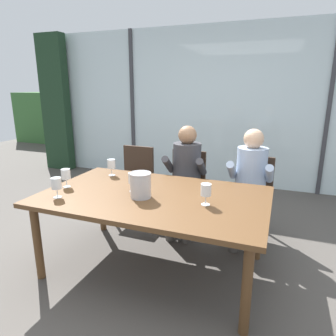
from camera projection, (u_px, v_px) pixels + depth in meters
ground at (187, 223)px, 3.72m from camera, size 14.00×14.00×0.00m
window_glass_panel at (220, 107)px, 4.97m from camera, size 7.15×0.03×2.60m
window_mullion_left at (133, 105)px, 5.51m from camera, size 0.06×0.06×2.60m
window_mullion_right at (329, 110)px, 4.40m from camera, size 0.06×0.06×2.60m
hillside_vineyard at (242, 122)px, 7.83m from camera, size 13.15×2.40×1.47m
curtain_heavy_drape at (56, 104)px, 5.92m from camera, size 0.56×0.20×2.60m
dining_table at (154, 201)px, 2.64m from camera, size 1.95×1.20×0.72m
chair_near_curtain at (135, 176)px, 3.86m from camera, size 0.45×0.45×0.89m
chair_left_of_center at (186, 182)px, 3.60m from camera, size 0.46×0.46×0.89m
chair_center at (251, 190)px, 3.33m from camera, size 0.50×0.50×0.89m
person_charcoal_jacket at (185, 172)px, 3.41m from camera, size 0.49×0.63×1.21m
person_pale_blue_shirt at (250, 178)px, 3.17m from camera, size 0.46×0.61×1.21m
ice_bucket_primary at (141, 185)px, 2.53m from camera, size 0.19×0.19×0.22m
wine_glass_by_left_taster at (56, 184)px, 2.52m from camera, size 0.08×0.08×0.17m
wine_glass_near_bucket at (111, 164)px, 3.16m from camera, size 0.08×0.08×0.17m
wine_glass_center_pour at (66, 175)px, 2.79m from camera, size 0.08×0.08×0.17m
wine_glass_by_right_taster at (133, 179)px, 2.67m from camera, size 0.08×0.08×0.17m
wine_glass_spare_empty at (206, 191)px, 2.36m from camera, size 0.08×0.08×0.17m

